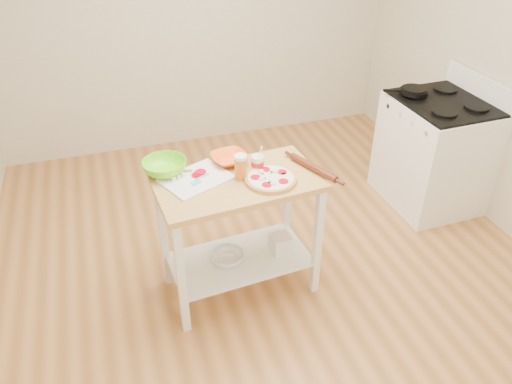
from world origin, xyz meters
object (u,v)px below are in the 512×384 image
object	(u,v)px
prep_island	(239,214)
rolling_pin	(313,168)
shelf_glass_bowl	(228,258)
shelf_bin	(281,243)
pizza	(270,179)
beer_pint	(241,167)
gas_stove	(434,152)
yogurt_tub	(257,163)
cutting_board	(195,178)
green_bowl	(165,167)
skillet	(413,91)
knife	(165,174)
spatula	(200,179)
orange_bowl	(229,159)

from	to	relation	value
prep_island	rolling_pin	bearing A→B (deg)	-5.07
shelf_glass_bowl	shelf_bin	size ratio (longest dim) A/B	1.75
pizza	beer_pint	world-z (taller)	beer_pint
gas_stove	yogurt_tub	xyz separation A→B (m)	(-1.74, -0.47, 0.48)
pizza	shelf_bin	distance (m)	0.60
pizza	shelf_glass_bowl	xyz separation A→B (m)	(-0.28, 0.06, -0.62)
beer_pint	shelf_bin	distance (m)	0.71
cutting_board	green_bowl	xyz separation A→B (m)	(-0.17, 0.14, 0.04)
skillet	shelf_glass_bowl	world-z (taller)	skillet
prep_island	knife	xyz separation A→B (m)	(-0.42, 0.19, 0.28)
prep_island	green_bowl	size ratio (longest dim) A/B	3.81
skillet	knife	size ratio (longest dim) A/B	1.29
yogurt_tub	shelf_bin	size ratio (longest dim) A/B	1.35
skillet	spatula	world-z (taller)	skillet
beer_pint	shelf_glass_bowl	size ratio (longest dim) A/B	0.71
knife	shelf_bin	bearing A→B (deg)	-8.85
cutting_board	yogurt_tub	xyz separation A→B (m)	(0.40, -0.01, 0.04)
skillet	orange_bowl	xyz separation A→B (m)	(-1.70, -0.52, -0.05)
skillet	shelf_bin	xyz separation A→B (m)	(-1.42, -0.75, -0.65)
knife	pizza	bearing A→B (deg)	-16.15
prep_island	orange_bowl	bearing A→B (deg)	88.19
green_bowl	beer_pint	world-z (taller)	beer_pint
rolling_pin	green_bowl	bearing A→B (deg)	163.42
skillet	green_bowl	distance (m)	2.19
yogurt_tub	shelf_glass_bowl	distance (m)	0.70
cutting_board	rolling_pin	world-z (taller)	rolling_pin
prep_island	pizza	world-z (taller)	pizza
shelf_glass_bowl	knife	bearing A→B (deg)	149.58
gas_stove	green_bowl	size ratio (longest dim) A/B	3.99
pizza	cutting_board	distance (m)	0.47
gas_stove	green_bowl	world-z (taller)	gas_stove
yogurt_tub	rolling_pin	world-z (taller)	yogurt_tub
shelf_bin	prep_island	bearing A→B (deg)	177.91
pizza	shelf_glass_bowl	world-z (taller)	pizza
prep_island	cutting_board	xyz separation A→B (m)	(-0.25, 0.09, 0.27)
skillet	orange_bowl	world-z (taller)	skillet
prep_island	spatula	distance (m)	0.36
skillet	shelf_bin	world-z (taller)	skillet
gas_stove	pizza	bearing A→B (deg)	-161.48
cutting_board	beer_pint	distance (m)	0.29
cutting_board	shelf_glass_bowl	bearing A→B (deg)	-55.18
orange_bowl	shelf_glass_bowl	bearing A→B (deg)	-112.71
skillet	yogurt_tub	bearing A→B (deg)	-135.40
skillet	pizza	xyz separation A→B (m)	(-1.52, -0.81, -0.06)
shelf_glass_bowl	pizza	bearing A→B (deg)	-12.28
gas_stove	rolling_pin	distance (m)	1.59
pizza	cutting_board	bearing A→B (deg)	160.00
skillet	rolling_pin	distance (m)	1.46
gas_stove	knife	size ratio (longest dim) A/B	4.08
pizza	knife	distance (m)	0.66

